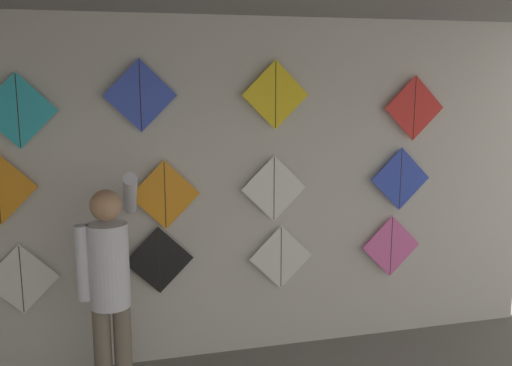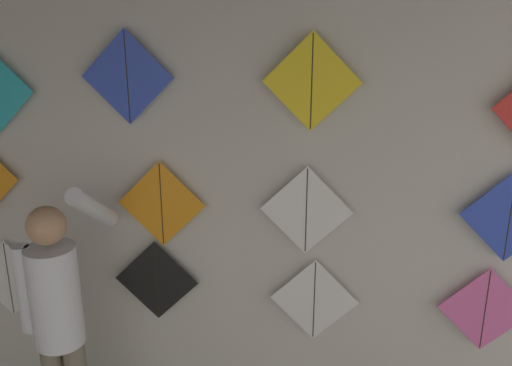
% 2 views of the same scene
% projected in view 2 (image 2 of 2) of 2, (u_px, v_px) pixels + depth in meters
% --- Properties ---
extents(back_panel, '(5.72, 0.06, 2.80)m').
position_uv_depth(back_panel, '(241.00, 206.00, 3.53)').
color(back_panel, beige).
rests_on(back_panel, ground).
extents(shopkeeper, '(0.43, 0.60, 1.70)m').
position_uv_depth(shopkeeper, '(58.00, 313.00, 3.18)').
color(shopkeeper, '#726656').
rests_on(shopkeeper, ground).
extents(kite_0, '(0.55, 0.01, 0.55)m').
position_uv_depth(kite_0, '(9.00, 278.00, 3.84)').
color(kite_0, white).
extents(kite_1, '(0.55, 0.01, 0.55)m').
position_uv_depth(kite_1, '(156.00, 281.00, 3.68)').
color(kite_1, black).
extents(kite_2, '(0.55, 0.01, 0.55)m').
position_uv_depth(kite_2, '(314.00, 300.00, 3.56)').
color(kite_2, white).
extents(kite_3, '(0.55, 0.01, 0.55)m').
position_uv_depth(kite_3, '(485.00, 310.00, 3.42)').
color(kite_3, pink).
extents(kite_5, '(0.55, 0.01, 0.55)m').
position_uv_depth(kite_5, '(162.00, 204.00, 3.50)').
color(kite_5, orange).
extents(kite_6, '(0.55, 0.01, 0.55)m').
position_uv_depth(kite_6, '(306.00, 211.00, 3.38)').
color(kite_6, white).
extents(kite_7, '(0.55, 0.01, 0.55)m').
position_uv_depth(kite_7, '(510.00, 217.00, 3.22)').
color(kite_7, blue).
extents(kite_9, '(0.55, 0.01, 0.55)m').
position_uv_depth(kite_9, '(127.00, 77.00, 3.28)').
color(kite_9, blue).
extents(kite_10, '(0.55, 0.01, 0.55)m').
position_uv_depth(kite_10, '(312.00, 82.00, 3.14)').
color(kite_10, yellow).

